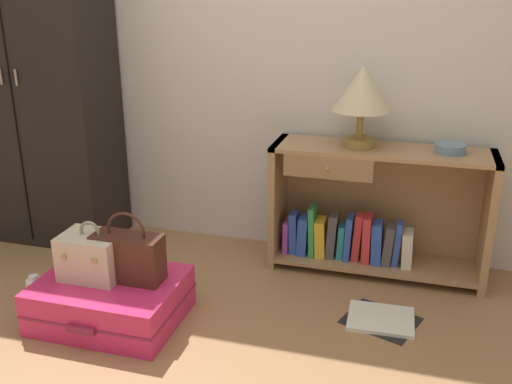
{
  "coord_description": "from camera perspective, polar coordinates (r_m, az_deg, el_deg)",
  "views": [
    {
      "loc": [
        0.94,
        -1.78,
        1.56
      ],
      "look_at": [
        0.18,
        0.86,
        0.55
      ],
      "focal_mm": 40.64,
      "sensor_mm": 36.0,
      "label": 1
    }
  ],
  "objects": [
    {
      "name": "ground_plane",
      "position": [
        2.55,
        -9.75,
        -17.94
      ],
      "size": [
        9.0,
        9.0,
        0.0
      ],
      "primitive_type": "plane",
      "color": "#9E7047"
    },
    {
      "name": "back_wall",
      "position": [
        3.43,
        0.04,
        15.78
      ],
      "size": [
        6.4,
        0.1,
        2.6
      ],
      "primitive_type": "cube",
      "color": "beige",
      "rests_on": "ground_plane"
    },
    {
      "name": "wardrobe",
      "position": [
        3.76,
        -20.96,
        11.05
      ],
      "size": [
        0.89,
        0.47,
        2.1
      ],
      "color": "black",
      "rests_on": "ground_plane"
    },
    {
      "name": "bookshelf",
      "position": [
        3.29,
        11.07,
        -2.14
      ],
      "size": [
        1.18,
        0.35,
        0.72
      ],
      "color": "#A37A51",
      "rests_on": "ground_plane"
    },
    {
      "name": "table_lamp",
      "position": [
        3.09,
        10.4,
        9.67
      ],
      "size": [
        0.3,
        0.3,
        0.43
      ],
      "color": "olive",
      "rests_on": "bookshelf"
    },
    {
      "name": "bowl",
      "position": [
        3.17,
        18.59,
        4.11
      ],
      "size": [
        0.16,
        0.16,
        0.05
      ],
      "primitive_type": "cylinder",
      "color": "slate",
      "rests_on": "bookshelf"
    },
    {
      "name": "suitcase_large",
      "position": [
        2.93,
        -14.08,
        -10.24
      ],
      "size": [
        0.68,
        0.54,
        0.22
      ],
      "color": "#DB2860",
      "rests_on": "ground_plane"
    },
    {
      "name": "train_case",
      "position": [
        2.88,
        -15.8,
        -6.03
      ],
      "size": [
        0.29,
        0.22,
        0.29
      ],
      "color": "beige",
      "rests_on": "suitcase_large"
    },
    {
      "name": "handbag",
      "position": [
        2.81,
        -12.48,
        -6.2
      ],
      "size": [
        0.33,
        0.14,
        0.34
      ],
      "color": "#472319",
      "rests_on": "suitcase_large"
    },
    {
      "name": "bottle",
      "position": [
        3.16,
        -20.88,
        -9.2
      ],
      "size": [
        0.08,
        0.08,
        0.17
      ],
      "color": "white",
      "rests_on": "ground_plane"
    },
    {
      "name": "open_book_on_floor",
      "position": [
        2.95,
        12.19,
        -12.14
      ],
      "size": [
        0.41,
        0.38,
        0.02
      ],
      "color": "white",
      "rests_on": "ground_plane"
    }
  ]
}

